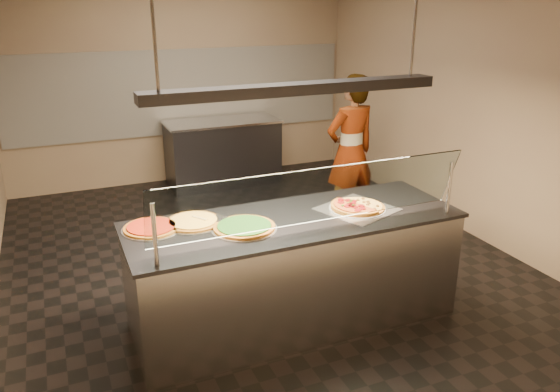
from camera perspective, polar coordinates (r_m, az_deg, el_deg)
name	(u,v)px	position (r m, az deg, el deg)	size (l,w,h in m)	color
ground	(258,260)	(5.76, -2.30, -6.65)	(5.00, 6.00, 0.02)	black
wall_back	(182,78)	(8.11, -10.23, 12.09)	(5.00, 0.02, 3.00)	#927D5E
wall_front	(479,237)	(2.78, 20.06, -4.04)	(5.00, 0.02, 3.00)	#927D5E
wall_right	(465,99)	(6.56, 18.74, 9.54)	(0.02, 6.00, 3.00)	#927D5E
tile_band	(183,92)	(8.11, -10.09, 10.66)	(4.90, 0.02, 1.20)	silver
serving_counter	(294,270)	(4.53, 1.50, -7.76)	(2.67, 0.94, 0.93)	#B7B7BC
sneeze_guard	(315,197)	(3.94, 3.67, -0.07)	(2.43, 0.18, 0.54)	#B7B7BC
perforated_tray	(357,208)	(4.55, 8.07, -1.29)	(0.68, 0.68, 0.01)	silver
half_pizza_pepperoni	(346,207)	(4.49, 6.94, -1.16)	(0.36, 0.49, 0.05)	brown
half_pizza_sausage	(369,204)	(4.60, 9.25, -0.88)	(0.36, 0.49, 0.04)	brown
pizza_spinach	(244,227)	(4.14, -3.77, -3.23)	(0.50, 0.50, 0.03)	silver
pizza_cheese	(193,221)	(4.28, -9.07, -2.63)	(0.45, 0.45, 0.03)	silver
pizza_tomato	(151,227)	(4.23, -13.31, -3.22)	(0.44, 0.44, 0.03)	silver
pizza_spatula	(207,218)	(4.29, -7.63, -2.29)	(0.27, 0.19, 0.02)	#B7B7BC
prep_table	(223,152)	(7.99, -5.99, 4.60)	(1.61, 0.74, 0.93)	#2E2E32
worker	(350,152)	(6.38, 7.36, 4.59)	(0.65, 0.43, 1.79)	#37363D
heat_lamp_housing	(296,89)	(4.06, 1.69, 11.14)	(2.30, 0.18, 0.08)	#2E2E32
lamp_rod_left	(152,11)	(3.70, -13.20, 18.28)	(0.02, 0.02, 1.01)	#B7B7BC
lamp_rod_right	(416,9)	(4.52, 14.01, 18.44)	(0.02, 0.02, 1.01)	#B7B7BC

